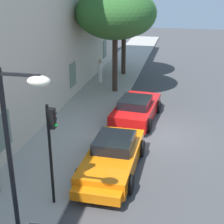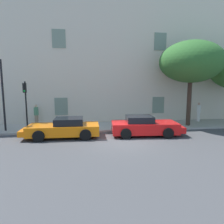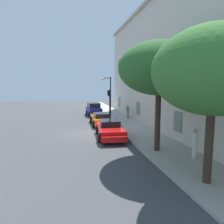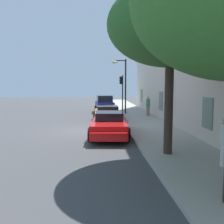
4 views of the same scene
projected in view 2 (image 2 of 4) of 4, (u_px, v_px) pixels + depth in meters
ground_plane at (124, 142)px, 12.53m from camera, size 80.00×80.00×0.00m
sidewalk at (114, 126)px, 16.73m from camera, size 60.00×3.40×0.14m
building_facade at (109, 55)px, 19.32m from camera, size 33.02×4.16×12.46m
sportscar_red_lead at (62, 128)px, 13.47m from camera, size 5.06×2.20×1.31m
sportscar_yellow_flank at (146, 126)px, 14.08m from camera, size 5.02×2.46×1.36m
tree_midblock at (191, 62)px, 16.09m from camera, size 5.03×5.03×6.81m
traffic_light at (25, 98)px, 14.23m from camera, size 0.22×0.36×3.59m
pedestrian_admiring at (199, 112)px, 18.38m from camera, size 0.46×0.46×1.72m
pedestrian_strolling at (36, 115)px, 16.77m from camera, size 0.40×0.40×1.72m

